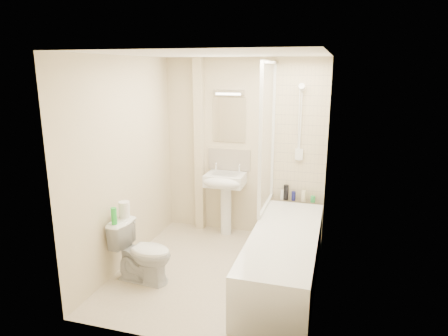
% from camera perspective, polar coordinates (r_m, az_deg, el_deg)
% --- Properties ---
extents(floor, '(2.50, 2.50, 0.00)m').
position_cam_1_polar(floor, '(4.72, -1.01, -14.61)').
color(floor, beige).
rests_on(floor, ground).
extents(wall_back, '(2.20, 0.02, 2.40)m').
position_cam_1_polar(wall_back, '(5.44, 2.85, 2.83)').
color(wall_back, beige).
rests_on(wall_back, ground).
extents(wall_left, '(0.02, 2.50, 2.40)m').
position_cam_1_polar(wall_left, '(4.71, -13.97, 0.60)').
color(wall_left, beige).
rests_on(wall_left, ground).
extents(wall_right, '(0.02, 2.50, 2.40)m').
position_cam_1_polar(wall_right, '(4.09, 13.81, -1.43)').
color(wall_right, beige).
rests_on(wall_right, ground).
extents(ceiling, '(2.20, 2.50, 0.02)m').
position_cam_1_polar(ceiling, '(4.13, -1.16, 15.97)').
color(ceiling, white).
rests_on(ceiling, wall_back).
extents(tile_back, '(0.70, 0.01, 1.75)m').
position_cam_1_polar(tile_back, '(5.27, 10.83, 4.71)').
color(tile_back, beige).
rests_on(tile_back, wall_back).
extents(tile_right, '(0.01, 2.10, 1.75)m').
position_cam_1_polar(tile_right, '(4.06, 13.85, 1.74)').
color(tile_right, beige).
rests_on(tile_right, wall_right).
extents(pipe_boxing, '(0.12, 0.12, 2.40)m').
position_cam_1_polar(pipe_boxing, '(5.56, -3.52, 3.07)').
color(pipe_boxing, beige).
rests_on(pipe_boxing, ground).
extents(splashback, '(0.60, 0.02, 0.30)m').
position_cam_1_polar(splashback, '(5.52, 0.74, 1.20)').
color(splashback, beige).
rests_on(splashback, wall_back).
extents(mirror, '(0.46, 0.01, 0.60)m').
position_cam_1_polar(mirror, '(5.42, 0.76, 6.87)').
color(mirror, white).
rests_on(mirror, wall_back).
extents(strip_light, '(0.42, 0.07, 0.07)m').
position_cam_1_polar(strip_light, '(5.36, 0.70, 10.77)').
color(strip_light, silver).
rests_on(strip_light, wall_back).
extents(bathtub, '(0.70, 2.10, 0.55)m').
position_cam_1_polar(bathtub, '(4.46, 8.54, -12.34)').
color(bathtub, white).
rests_on(bathtub, ground).
extents(shower_screen, '(0.04, 0.92, 1.80)m').
position_cam_1_polar(shower_screen, '(4.88, 6.22, 4.43)').
color(shower_screen, white).
rests_on(shower_screen, bathtub).
extents(shower_fixture, '(0.10, 0.16, 0.99)m').
position_cam_1_polar(shower_fixture, '(5.21, 10.83, 5.94)').
color(shower_fixture, white).
rests_on(shower_fixture, wall_back).
extents(pedestal_sink, '(0.52, 0.48, 1.00)m').
position_cam_1_polar(pedestal_sink, '(5.39, 0.09, -2.73)').
color(pedestal_sink, white).
rests_on(pedestal_sink, ground).
extents(bottle_white_a, '(0.05, 0.05, 0.13)m').
position_cam_1_polar(bottle_white_a, '(5.41, 8.31, -3.79)').
color(bottle_white_a, white).
rests_on(bottle_white_a, bathtub).
extents(bottle_black_b, '(0.07, 0.07, 0.20)m').
position_cam_1_polar(bottle_black_b, '(5.39, 8.85, -3.47)').
color(bottle_black_b, black).
rests_on(bottle_black_b, bathtub).
extents(bottle_blue, '(0.05, 0.05, 0.12)m').
position_cam_1_polar(bottle_blue, '(5.39, 9.91, -3.94)').
color(bottle_blue, navy).
rests_on(bottle_blue, bathtub).
extents(bottle_cream, '(0.06, 0.06, 0.15)m').
position_cam_1_polar(bottle_cream, '(5.38, 11.30, -3.94)').
color(bottle_cream, beige).
rests_on(bottle_cream, bathtub).
extents(bottle_green, '(0.06, 0.06, 0.08)m').
position_cam_1_polar(bottle_green, '(5.38, 12.59, -4.36)').
color(bottle_green, green).
rests_on(bottle_green, bathtub).
extents(toilet, '(0.47, 0.71, 0.67)m').
position_cam_1_polar(toilet, '(4.49, -11.54, -11.65)').
color(toilet, white).
rests_on(toilet, ground).
extents(toilet_roll_lower, '(0.12, 0.12, 0.11)m').
position_cam_1_polar(toilet_roll_lower, '(4.55, -14.08, -6.19)').
color(toilet_roll_lower, white).
rests_on(toilet_roll_lower, toilet).
extents(toilet_roll_upper, '(0.12, 0.12, 0.09)m').
position_cam_1_polar(toilet_roll_upper, '(4.46, -14.08, -5.26)').
color(toilet_roll_upper, white).
rests_on(toilet_roll_upper, toilet_roll_lower).
extents(green_bottle, '(0.06, 0.06, 0.18)m').
position_cam_1_polar(green_bottle, '(4.36, -15.44, -6.63)').
color(green_bottle, green).
rests_on(green_bottle, toilet).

